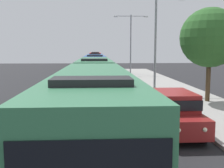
% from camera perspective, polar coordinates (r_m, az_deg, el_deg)
% --- Properties ---
extents(bus_lead, '(2.58, 11.85, 3.21)m').
position_cam_1_polar(bus_lead, '(9.80, -3.83, -5.45)').
color(bus_lead, '#33724C').
rests_on(bus_lead, ground_plane).
extents(bus_second_in_line, '(2.58, 11.60, 3.21)m').
position_cam_1_polar(bus_second_in_line, '(22.33, -3.59, 1.63)').
color(bus_second_in_line, '#33724C').
rests_on(bus_second_in_line, ground_plane).
extents(bus_middle, '(2.58, 11.85, 3.21)m').
position_cam_1_polar(bus_middle, '(34.63, -3.52, 3.58)').
color(bus_middle, '#284C8C').
rests_on(bus_middle, ground_plane).
extents(bus_fourth_in_line, '(2.58, 11.89, 3.21)m').
position_cam_1_polar(bus_fourth_in_line, '(47.04, -3.49, 4.51)').
color(bus_fourth_in_line, '#284C8C').
rests_on(bus_fourth_in_line, ground_plane).
extents(bus_rear, '(2.58, 11.06, 3.21)m').
position_cam_1_polar(bus_rear, '(59.58, -3.47, 5.06)').
color(bus_rear, maroon).
rests_on(bus_rear, ground_plane).
extents(bus_tail_end, '(2.58, 11.59, 3.21)m').
position_cam_1_polar(bus_tail_end, '(72.41, -3.46, 5.42)').
color(bus_tail_end, maroon).
rests_on(bus_tail_end, ground_plane).
extents(white_suv, '(1.86, 4.63, 1.90)m').
position_cam_1_polar(white_suv, '(13.13, 12.73, -5.33)').
color(white_suv, maroon).
rests_on(white_suv, ground_plane).
extents(streetlamp_mid, '(5.01, 0.28, 8.34)m').
position_cam_1_polar(streetlamp_mid, '(25.17, 8.95, 10.15)').
color(streetlamp_mid, gray).
rests_on(streetlamp_mid, sidewalk).
extents(streetlamp_far, '(5.17, 0.28, 8.82)m').
position_cam_1_polar(streetlamp_far, '(42.39, 3.87, 9.31)').
color(streetlamp_far, gray).
rests_on(streetlamp_far, sidewalk).
extents(roadside_tree, '(4.16, 4.16, 6.58)m').
position_cam_1_polar(roadside_tree, '(20.75, 19.50, 8.96)').
color(roadside_tree, '#4C3823').
rests_on(roadside_tree, sidewalk).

